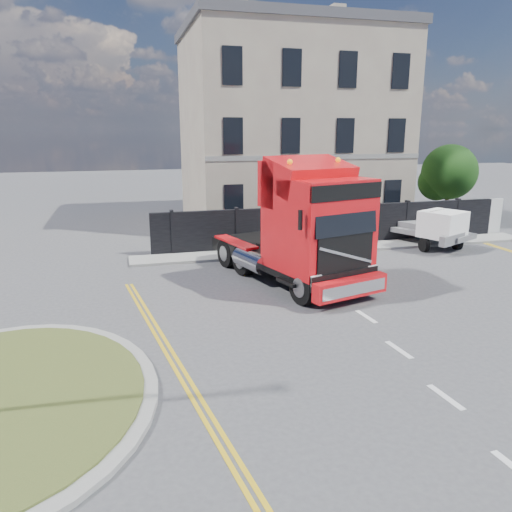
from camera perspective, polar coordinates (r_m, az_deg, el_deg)
name	(u,v)px	position (r m, az deg, el deg)	size (l,w,h in m)	color
ground	(271,321)	(15.19, 1.76, -7.47)	(120.00, 120.00, 0.00)	#424244
hoarding_fence	(345,225)	(25.32, 10.12, 3.53)	(18.80, 0.25, 2.00)	black
georgian_building	(288,127)	(31.66, 3.65, 14.52)	(12.30, 10.30, 12.80)	#B8AD92
tree	(446,175)	(31.68, 20.93, 8.69)	(3.20, 3.20, 4.80)	#382619
pavement_far	(341,248)	(24.49, 9.74, 0.93)	(20.00, 1.60, 0.12)	gray
truck	(305,232)	(18.11, 5.66, 2.80)	(4.76, 8.09, 4.56)	black
flatbed_pickup	(435,227)	(25.66, 19.80, 3.09)	(3.57, 5.01, 1.89)	slate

